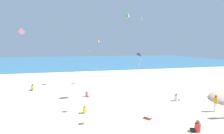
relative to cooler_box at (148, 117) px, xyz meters
The scene contains 15 objects.
ground_plane 9.12m from the cooler_box, 100.01° to the left, with size 120.00×120.00×0.00m, color beige.
ocean_water 55.48m from the cooler_box, 91.64° to the left, with size 120.00×60.00×0.05m, color teal.
cooler_box is the anchor object (origin of this frame).
person_0 5.23m from the cooler_box, 154.64° to the left, with size 0.41×0.59×0.67m.
person_1 7.84m from the cooler_box, 122.65° to the left, with size 0.58×0.60×0.69m.
person_2 5.68m from the cooler_box, 33.22° to the left, with size 0.65×0.41×0.79m.
person_3 3.36m from the cooler_box, 46.60° to the right, with size 0.70×0.54×0.79m.
person_4 6.34m from the cooler_box, ahead, with size 0.38×0.38×1.46m.
person_6 15.47m from the cooler_box, 134.92° to the left, with size 0.49×0.71×0.81m.
kite_black 5.00m from the cooler_box, 161.61° to the right, with size 0.51×0.50×1.54m.
kite_white 34.16m from the cooler_box, 67.63° to the left, with size 0.15×0.84×1.26m.
kite_pink 21.58m from the cooler_box, 130.36° to the left, with size 1.05×0.34×1.44m.
kite_teal 24.86m from the cooler_box, 95.60° to the left, with size 0.63×0.66×1.15m.
kite_orange 31.34m from the cooler_box, 89.07° to the left, with size 1.17×1.06×1.29m.
kite_green 16.00m from the cooler_box, 79.04° to the left, with size 0.77×0.80×1.81m.
Camera 1 is at (-3.80, -9.56, 5.55)m, focal length 24.94 mm.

